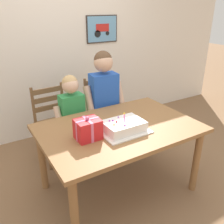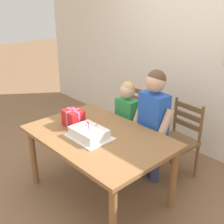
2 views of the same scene
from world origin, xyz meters
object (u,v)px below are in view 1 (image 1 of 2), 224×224
object	(u,v)px
birthday_cake	(124,127)
chair_left	(55,123)
dining_table	(119,135)
gift_box_red_large	(88,129)
child_older	(104,96)
child_younger	(72,113)
chair_right	(103,112)

from	to	relation	value
birthday_cake	chair_left	xyz separation A→B (m)	(-0.32, 1.05, -0.32)
dining_table	gift_box_red_large	distance (m)	0.40
child_older	child_younger	bearing A→B (deg)	179.93
gift_box_red_large	chair_left	bearing A→B (deg)	89.25
dining_table	chair_left	size ratio (longest dim) A/B	1.63
chair_right	birthday_cake	bearing A→B (deg)	-109.15
dining_table	gift_box_red_large	bearing A→B (deg)	-171.86
child_younger	birthday_cake	bearing A→B (deg)	-75.04
birthday_cake	chair_left	size ratio (longest dim) A/B	0.48
birthday_cake	gift_box_red_large	size ratio (longest dim) A/B	2.05
dining_table	chair_left	world-z (taller)	chair_left
chair_right	child_younger	xyz separation A→B (m)	(-0.56, -0.30, 0.22)
birthday_cake	chair_right	distance (m)	1.15
dining_table	gift_box_red_large	world-z (taller)	gift_box_red_large
chair_left	child_younger	xyz separation A→B (m)	(0.12, -0.30, 0.22)
chair_left	gift_box_red_large	bearing A→B (deg)	-90.75
chair_left	child_younger	size ratio (longest dim) A/B	0.82
birthday_cake	gift_box_red_large	bearing A→B (deg)	171.03
dining_table	child_younger	world-z (taller)	child_younger
chair_right	child_older	distance (m)	0.49
birthday_cake	gift_box_red_large	world-z (taller)	gift_box_red_large
dining_table	chair_right	size ratio (longest dim) A/B	1.63
chair_left	child_younger	distance (m)	0.39
dining_table	birthday_cake	size ratio (longest dim) A/B	3.40
gift_box_red_large	child_younger	bearing A→B (deg)	78.86
birthday_cake	child_younger	xyz separation A→B (m)	(-0.20, 0.74, -0.10)
gift_box_red_large	chair_left	distance (m)	1.06
child_older	chair_left	bearing A→B (deg)	150.56
gift_box_red_large	child_younger	distance (m)	0.72
birthday_cake	child_older	bearing A→B (deg)	73.97
gift_box_red_large	chair_left	size ratio (longest dim) A/B	0.23
chair_right	gift_box_red_large	bearing A→B (deg)	-125.11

